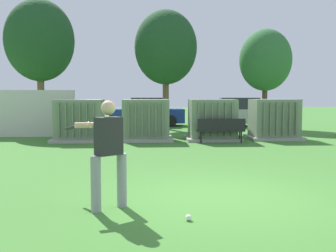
% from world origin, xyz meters
% --- Properties ---
extents(ground_plane, '(96.00, 96.00, 0.00)m').
position_xyz_m(ground_plane, '(0.00, 0.00, 0.00)').
color(ground_plane, '#3D752D').
extents(fence_panel, '(4.80, 0.12, 2.00)m').
position_xyz_m(fence_panel, '(-6.80, 10.50, 1.00)').
color(fence_panel, beige).
rests_on(fence_panel, ground).
extents(transformer_west, '(2.10, 1.70, 1.62)m').
position_xyz_m(transformer_west, '(-3.94, 8.82, 0.79)').
color(transformer_west, '#9E9B93').
rests_on(transformer_west, ground).
extents(transformer_mid_west, '(2.10, 1.70, 1.62)m').
position_xyz_m(transformer_mid_west, '(-1.37, 8.92, 0.79)').
color(transformer_mid_west, '#9E9B93').
rests_on(transformer_mid_west, ground).
extents(transformer_mid_east, '(2.10, 1.70, 1.62)m').
position_xyz_m(transformer_mid_east, '(1.28, 8.86, 0.79)').
color(transformer_mid_east, '#9E9B93').
rests_on(transformer_mid_east, ground).
extents(transformer_east, '(2.10, 1.70, 1.62)m').
position_xyz_m(transformer_east, '(3.85, 9.12, 0.79)').
color(transformer_east, '#9E9B93').
rests_on(transformer_east, ground).
extents(park_bench, '(1.80, 0.40, 0.92)m').
position_xyz_m(park_bench, '(1.46, 7.92, 0.54)').
color(park_bench, black).
rests_on(park_bench, ground).
extents(batter, '(1.18, 1.43, 1.74)m').
position_xyz_m(batter, '(-1.98, -0.61, 0.98)').
color(batter, gray).
rests_on(batter, ground).
extents(sports_ball, '(0.09, 0.09, 0.09)m').
position_xyz_m(sports_ball, '(-0.74, -1.31, 0.04)').
color(sports_ball, white).
rests_on(sports_ball, ground).
extents(tree_left, '(3.40, 3.40, 6.49)m').
position_xyz_m(tree_left, '(-6.61, 13.53, 4.46)').
color(tree_left, brown).
rests_on(tree_left, ground).
extents(tree_center_left, '(3.20, 3.20, 6.12)m').
position_xyz_m(tree_center_left, '(-0.33, 13.92, 4.20)').
color(tree_center_left, brown).
rests_on(tree_center_left, ground).
extents(tree_center_right, '(2.76, 2.76, 5.27)m').
position_xyz_m(tree_center_right, '(5.00, 14.33, 3.62)').
color(tree_center_right, '#4C3828').
rests_on(tree_center_right, ground).
extents(parked_car_leftmost, '(4.26, 2.03, 1.62)m').
position_xyz_m(parked_car_leftmost, '(-7.06, 15.51, 0.75)').
color(parked_car_leftmost, maroon).
rests_on(parked_car_leftmost, ground).
extents(parked_car_left_of_center, '(4.28, 2.07, 1.62)m').
position_xyz_m(parked_car_left_of_center, '(-1.28, 16.13, 0.75)').
color(parked_car_left_of_center, navy).
rests_on(parked_car_left_of_center, ground).
extents(parked_car_right_of_center, '(4.33, 2.20, 1.62)m').
position_xyz_m(parked_car_right_of_center, '(3.82, 15.69, 0.75)').
color(parked_car_right_of_center, '#B2B2B7').
rests_on(parked_car_right_of_center, ground).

